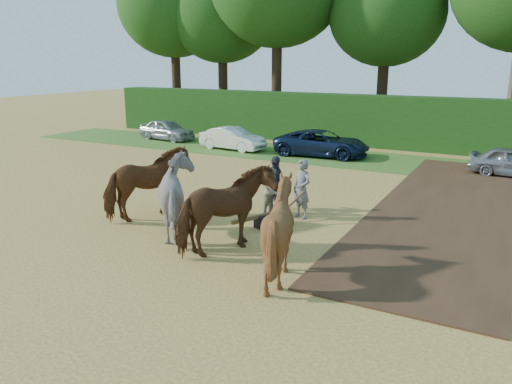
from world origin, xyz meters
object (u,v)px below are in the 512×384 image
Objects in this scene: plough_team at (206,203)px; parked_cars at (435,153)px; spectator_near at (273,191)px; spectator_far at (275,183)px.

plough_team is 0.22× the size of parked_cars.
parked_cars is at bearing -11.71° from spectator_near.
spectator_near is at bearing 83.28° from plough_team.
spectator_near reaches higher than parked_cars.
plough_team reaches higher than spectator_near.
spectator_far is 0.05× the size of parked_cars.
parked_cars is at bearing -17.65° from spectator_far.
spectator_far is (-0.14, 0.45, 0.16)m from spectator_near.
plough_team is at bearing -179.40° from spectator_near.
plough_team is at bearing 178.95° from spectator_far.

